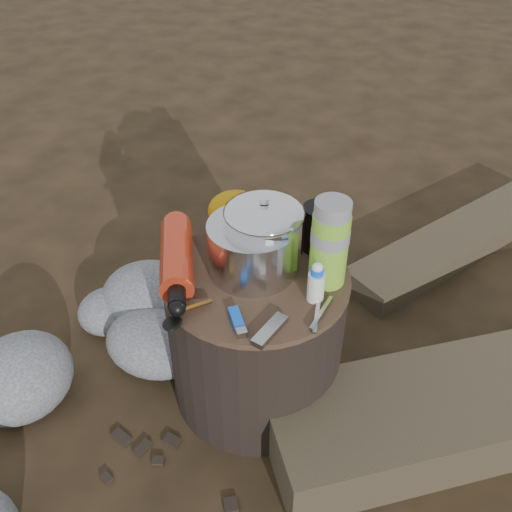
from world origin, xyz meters
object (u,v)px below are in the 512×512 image
(camping_pot, at_px, (264,235))
(fuel_bottle, at_px, (177,256))
(thermos, at_px, (330,243))
(travel_mug, at_px, (318,228))
(stump, at_px, (256,336))

(camping_pot, distance_m, fuel_bottle, 0.22)
(thermos, height_order, travel_mug, thermos)
(travel_mug, bearing_deg, stump, -123.12)
(camping_pot, bearing_deg, thermos, 1.16)
(thermos, bearing_deg, camping_pot, -178.84)
(camping_pot, bearing_deg, stump, -94.44)
(fuel_bottle, distance_m, travel_mug, 0.36)
(fuel_bottle, distance_m, thermos, 0.37)
(travel_mug, bearing_deg, camping_pot, -130.74)
(stump, height_order, camping_pot, camping_pot)
(camping_pot, relative_size, thermos, 0.85)
(stump, distance_m, thermos, 0.36)
(stump, height_order, thermos, thermos)
(fuel_bottle, relative_size, thermos, 1.52)
(fuel_bottle, bearing_deg, travel_mug, 7.79)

